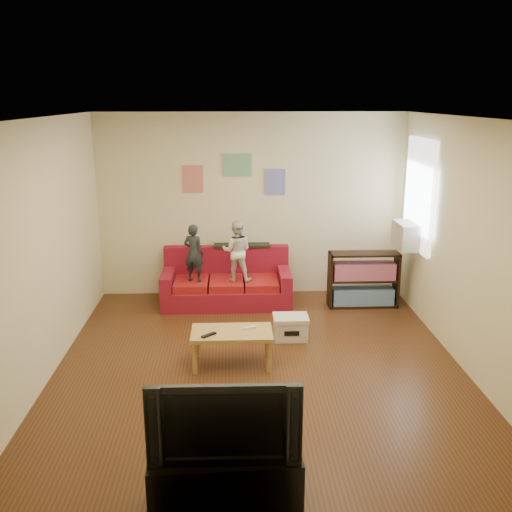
{
  "coord_description": "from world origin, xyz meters",
  "views": [
    {
      "loc": [
        -0.28,
        -5.81,
        2.9
      ],
      "look_at": [
        0.0,
        0.8,
        1.05
      ],
      "focal_mm": 40.0,
      "sensor_mm": 36.0,
      "label": 1
    }
  ],
  "objects_px": {
    "coffee_table": "(232,336)",
    "bookshelf": "(363,282)",
    "television": "(224,418)",
    "child_b": "(237,251)",
    "file_box": "(290,327)",
    "child_a": "(194,253)",
    "tv_stand": "(226,481)",
    "sofa": "(227,284)"
  },
  "relations": [
    {
      "from": "television",
      "to": "child_a",
      "type": "bearing_deg",
      "value": 97.09
    },
    {
      "from": "child_a",
      "to": "bookshelf",
      "type": "xyz_separation_m",
      "value": [
        2.4,
        -0.06,
        -0.44
      ]
    },
    {
      "from": "child_a",
      "to": "coffee_table",
      "type": "bearing_deg",
      "value": 128.19
    },
    {
      "from": "bookshelf",
      "to": "file_box",
      "type": "xyz_separation_m",
      "value": [
        -1.15,
        -1.12,
        -0.2
      ]
    },
    {
      "from": "coffee_table",
      "to": "bookshelf",
      "type": "distance_m",
      "value": 2.6
    },
    {
      "from": "child_b",
      "to": "file_box",
      "type": "height_order",
      "value": "child_b"
    },
    {
      "from": "child_b",
      "to": "bookshelf",
      "type": "height_order",
      "value": "child_b"
    },
    {
      "from": "sofa",
      "to": "television",
      "type": "xyz_separation_m",
      "value": [
        0.02,
        -4.31,
        0.45
      ]
    },
    {
      "from": "child_a",
      "to": "television",
      "type": "height_order",
      "value": "child_a"
    },
    {
      "from": "child_a",
      "to": "child_b",
      "type": "relative_size",
      "value": 0.95
    },
    {
      "from": "coffee_table",
      "to": "child_a",
      "type": "bearing_deg",
      "value": 105.68
    },
    {
      "from": "child_a",
      "to": "television",
      "type": "xyz_separation_m",
      "value": [
        0.47,
        -4.15,
        -0.07
      ]
    },
    {
      "from": "coffee_table",
      "to": "tv_stand",
      "type": "relative_size",
      "value": 0.81
    },
    {
      "from": "child_a",
      "to": "file_box",
      "type": "height_order",
      "value": "child_a"
    },
    {
      "from": "sofa",
      "to": "child_b",
      "type": "relative_size",
      "value": 2.12
    },
    {
      "from": "child_a",
      "to": "television",
      "type": "distance_m",
      "value": 4.18
    },
    {
      "from": "child_a",
      "to": "sofa",
      "type": "bearing_deg",
      "value": -137.69
    },
    {
      "from": "coffee_table",
      "to": "child_b",
      "type": "bearing_deg",
      "value": 87.62
    },
    {
      "from": "child_b",
      "to": "tv_stand",
      "type": "bearing_deg",
      "value": 96.0
    },
    {
      "from": "file_box",
      "to": "tv_stand",
      "type": "distance_m",
      "value": 3.07
    },
    {
      "from": "child_b",
      "to": "file_box",
      "type": "bearing_deg",
      "value": 126.61
    },
    {
      "from": "child_b",
      "to": "bookshelf",
      "type": "bearing_deg",
      "value": -174.2
    },
    {
      "from": "television",
      "to": "child_b",
      "type": "bearing_deg",
      "value": 88.83
    },
    {
      "from": "bookshelf",
      "to": "tv_stand",
      "type": "bearing_deg",
      "value": -115.25
    },
    {
      "from": "bookshelf",
      "to": "file_box",
      "type": "distance_m",
      "value": 1.61
    },
    {
      "from": "coffee_table",
      "to": "bookshelf",
      "type": "bearing_deg",
      "value": 43.82
    },
    {
      "from": "child_b",
      "to": "television",
      "type": "height_order",
      "value": "child_b"
    },
    {
      "from": "child_b",
      "to": "television",
      "type": "distance_m",
      "value": 4.15
    },
    {
      "from": "tv_stand",
      "to": "file_box",
      "type": "bearing_deg",
      "value": 72.95
    },
    {
      "from": "child_a",
      "to": "television",
      "type": "relative_size",
      "value": 0.76
    },
    {
      "from": "sofa",
      "to": "television",
      "type": "distance_m",
      "value": 4.34
    },
    {
      "from": "bookshelf",
      "to": "file_box",
      "type": "relative_size",
      "value": 2.3
    },
    {
      "from": "file_box",
      "to": "child_a",
      "type": "bearing_deg",
      "value": 136.65
    },
    {
      "from": "child_b",
      "to": "coffee_table",
      "type": "height_order",
      "value": "child_b"
    },
    {
      "from": "bookshelf",
      "to": "tv_stand",
      "type": "relative_size",
      "value": 0.89
    },
    {
      "from": "television",
      "to": "file_box",
      "type": "bearing_deg",
      "value": 75.95
    },
    {
      "from": "coffee_table",
      "to": "television",
      "type": "relative_size",
      "value": 0.83
    },
    {
      "from": "sofa",
      "to": "file_box",
      "type": "bearing_deg",
      "value": -59.29
    },
    {
      "from": "sofa",
      "to": "coffee_table",
      "type": "height_order",
      "value": "sofa"
    },
    {
      "from": "coffee_table",
      "to": "television",
      "type": "bearing_deg",
      "value": -91.32
    },
    {
      "from": "child_a",
      "to": "coffee_table",
      "type": "distance_m",
      "value": 1.99
    },
    {
      "from": "file_box",
      "to": "television",
      "type": "distance_m",
      "value": 3.12
    }
  ]
}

